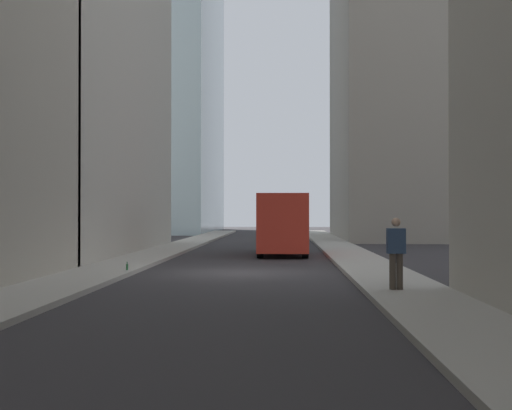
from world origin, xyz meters
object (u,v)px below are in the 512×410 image
object	(u,v)px
delivery_truck	(283,224)
pedestrian	(396,250)
hatchback_grey	(283,233)
discarded_bottle	(127,267)

from	to	relation	value
delivery_truck	pedestrian	bearing A→B (deg)	-169.52
hatchback_grey	pedestrian	bearing A→B (deg)	-174.06
hatchback_grey	discarded_bottle	distance (m)	22.18
hatchback_grey	pedestrian	xyz separation A→B (m)	(-26.59, -2.77, 0.43)
delivery_truck	discarded_bottle	distance (m)	11.23
pedestrian	discarded_bottle	world-z (taller)	pedestrian
delivery_truck	hatchback_grey	distance (m)	11.66
delivery_truck	pedestrian	xyz separation A→B (m)	(-14.96, -2.77, -0.36)
delivery_truck	hatchback_grey	size ratio (longest dim) A/B	1.50
pedestrian	delivery_truck	bearing A→B (deg)	10.48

